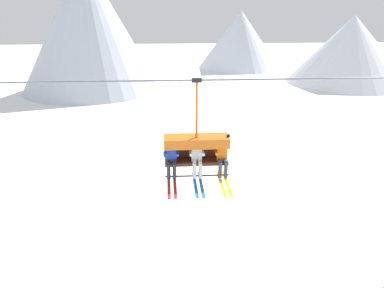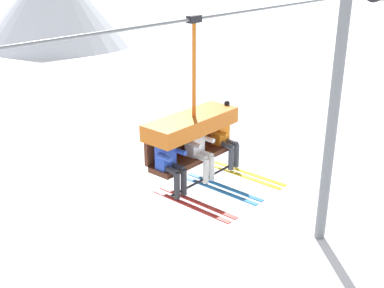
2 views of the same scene
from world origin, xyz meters
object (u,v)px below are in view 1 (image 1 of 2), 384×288
Objects in this scene: skier_white at (197,157)px; skier_orange at (222,156)px; chairlift_chair at (196,145)px; skier_blue at (171,158)px.

skier_orange reaches higher than skier_white.
skier_white is (0.00, -0.22, -0.31)m from chairlift_chair.
skier_blue is 0.78m from skier_white.
skier_white is at bearing 0.00° from skier_blue.
chairlift_chair is 0.38m from skier_white.
chairlift_chair is 0.86m from skier_orange.
chairlift_chair is at bearing 90.00° from skier_white.
chairlift_chair reaches higher than skier_orange.
skier_white is 1.00× the size of skier_orange.
skier_blue is at bearing -164.16° from chairlift_chair.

